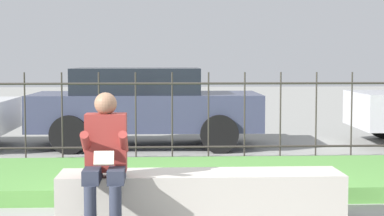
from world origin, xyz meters
The scene contains 5 objects.
stone_bench centered at (-0.06, 0.00, 0.22)m, with size 2.77×0.58×0.50m.
person_seated_reader centered at (-0.96, -0.33, 0.72)m, with size 0.42×0.73×1.30m.
grass_berm centered at (0.00, 1.87, 0.09)m, with size 9.63×2.33×0.18m.
iron_fence centered at (0.00, 3.35, 0.74)m, with size 7.63×0.03×1.41m.
car_parked_center centered at (-0.75, 5.48, 0.77)m, with size 4.13×1.97×1.44m.
Camera 1 is at (-0.46, -6.20, 1.61)m, focal length 60.00 mm.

